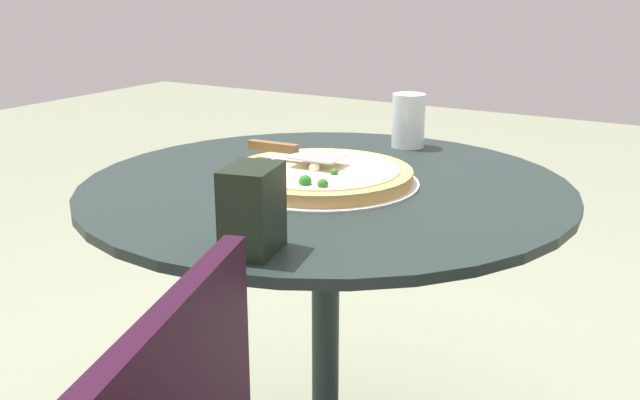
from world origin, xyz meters
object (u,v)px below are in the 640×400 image
at_px(pizza_server, 294,151).
at_px(napkin_dispenser, 252,210).
at_px(pizza_on_tray, 320,176).
at_px(drinking_cup, 408,120).
at_px(patio_table, 326,268).

bearing_deg(pizza_server, napkin_dispenser, 24.28).
distance_m(pizza_on_tray, drinking_cup, 0.39).
xyz_separation_m(drinking_cup, napkin_dispenser, (0.75, 0.09, 0.00)).
relative_size(patio_table, pizza_server, 4.54).
height_order(patio_table, napkin_dispenser, napkin_dispenser).
distance_m(pizza_on_tray, pizza_server, 0.08).
xyz_separation_m(pizza_on_tray, napkin_dispenser, (0.37, 0.10, 0.05)).
bearing_deg(pizza_server, pizza_on_tray, 81.54).
relative_size(drinking_cup, napkin_dispenser, 0.97).
height_order(pizza_on_tray, napkin_dispenser, napkin_dispenser).
bearing_deg(drinking_cup, pizza_server, -12.71).
distance_m(patio_table, pizza_on_tray, 0.20).
bearing_deg(pizza_server, drinking_cup, 167.29).
bearing_deg(pizza_on_tray, patio_table, 145.07).
height_order(pizza_server, drinking_cup, drinking_cup).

